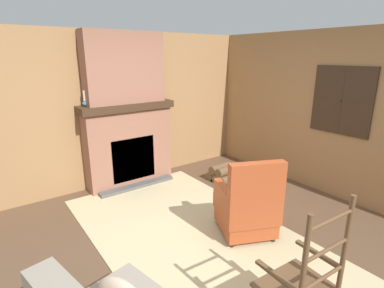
% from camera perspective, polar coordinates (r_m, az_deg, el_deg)
% --- Properties ---
extents(ground_plane, '(14.00, 14.00, 0.00)m').
position_cam_1_polar(ground_plane, '(3.68, 3.69, -18.47)').
color(ground_plane, brown).
extents(wood_panel_wall_left, '(0.06, 5.28, 2.49)m').
position_cam_1_polar(wood_panel_wall_left, '(5.14, -13.28, 6.41)').
color(wood_panel_wall_left, '#9E7247').
rests_on(wood_panel_wall_left, ground).
extents(wood_panel_wall_back, '(5.28, 0.09, 2.49)m').
position_cam_1_polar(wood_panel_wall_back, '(4.97, 25.63, 4.98)').
color(wood_panel_wall_back, '#9E7247').
rests_on(wood_panel_wall_back, ground).
extents(fireplace_hearth, '(0.56, 1.52, 1.38)m').
position_cam_1_polar(fireplace_hearth, '(5.07, -11.90, -0.13)').
color(fireplace_hearth, '#93604C').
rests_on(fireplace_hearth, ground).
extents(chimney_breast, '(0.30, 1.25, 1.09)m').
position_cam_1_polar(chimney_breast, '(4.88, -12.85, 13.98)').
color(chimney_breast, '#93604C').
rests_on(chimney_breast, fireplace_hearth).
extents(area_rug, '(3.61, 2.09, 0.01)m').
position_cam_1_polar(area_rug, '(3.83, 0.03, -16.82)').
color(area_rug, '#C6B789').
rests_on(area_rug, ground).
extents(armchair, '(0.86, 0.85, 1.01)m').
position_cam_1_polar(armchair, '(3.72, 10.47, -11.83)').
color(armchair, '#A84723').
rests_on(armchair, ground).
extents(firewood_stack, '(0.49, 0.46, 0.28)m').
position_cam_1_polar(firewood_stack, '(5.27, 5.94, -5.62)').
color(firewood_stack, brown).
rests_on(firewood_stack, ground).
extents(oil_lamp_vase, '(0.10, 0.10, 0.24)m').
position_cam_1_polar(oil_lamp_vase, '(4.74, -19.62, 7.77)').
color(oil_lamp_vase, '#47708E').
rests_on(oil_lamp_vase, fireplace_hearth).
extents(storage_case, '(0.15, 0.26, 0.15)m').
position_cam_1_polar(storage_case, '(5.17, -7.55, 9.12)').
color(storage_case, gray).
rests_on(storage_case, fireplace_hearth).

